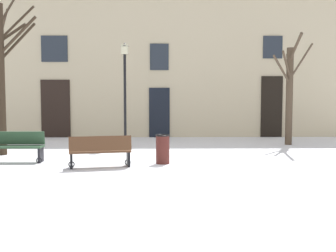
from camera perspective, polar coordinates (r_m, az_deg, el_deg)
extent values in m
plane|color=white|center=(11.76, 0.12, -5.18)|extent=(29.89, 29.89, 0.00)
cube|color=beige|center=(19.09, -0.32, 8.77)|extent=(18.68, 0.40, 6.82)
cube|color=black|center=(19.42, -15.26, 2.33)|extent=(1.31, 0.08, 2.62)
cube|color=#262D38|center=(19.52, -15.42, 10.24)|extent=(1.18, 0.06, 1.17)
cube|color=black|center=(18.83, -1.20, 1.87)|extent=(0.94, 0.08, 2.25)
cube|color=#262D38|center=(18.89, -1.21, 9.52)|extent=(0.84, 0.06, 1.18)
cube|color=black|center=(19.50, 14.12, 2.60)|extent=(0.97, 0.08, 2.78)
cube|color=#262D38|center=(19.61, 14.27, 10.51)|extent=(0.88, 0.06, 1.01)
cylinder|color=#382B1E|center=(14.32, -22.07, 5.91)|extent=(0.24, 0.24, 4.83)
cylinder|color=#382B1E|center=(14.97, -22.24, 12.39)|extent=(0.44, 1.01, 1.05)
cylinder|color=#382B1E|center=(14.69, -20.13, 13.27)|extent=(0.97, 0.81, 1.24)
cylinder|color=#382B1E|center=(15.04, -21.76, 13.06)|extent=(0.21, 1.16, 1.16)
cylinder|color=#382B1E|center=(14.70, -20.65, 11.99)|extent=(0.68, 0.84, 0.74)
cylinder|color=#382B1E|center=(14.20, -20.03, 11.72)|extent=(1.25, 0.19, 1.21)
cylinder|color=#382B1E|center=(14.58, -20.03, 10.93)|extent=(1.01, 0.79, 1.32)
cylinder|color=#382B1E|center=(14.98, -21.29, 14.67)|extent=(0.28, 1.01, 1.11)
cylinder|color=#4C3D2D|center=(16.66, 16.42, 3.93)|extent=(0.27, 0.27, 3.74)
cylinder|color=#4C3D2D|center=(16.55, 17.89, 8.45)|extent=(0.75, 0.62, 1.35)
cylinder|color=#4C3D2D|center=(16.17, 15.47, 7.50)|extent=(0.96, 0.93, 1.05)
cylinder|color=#4C3D2D|center=(15.97, 17.22, 10.39)|extent=(0.23, 1.65, 0.85)
cylinder|color=#4C3D2D|center=(16.99, 16.32, 8.14)|extent=(0.18, 0.69, 0.91)
cylinder|color=#4C3D2D|center=(16.14, 16.06, 8.16)|extent=(0.67, 1.07, 0.95)
cylinder|color=black|center=(15.69, -5.96, 3.54)|extent=(0.10, 0.10, 3.45)
cylinder|color=black|center=(15.80, -5.91, -2.37)|extent=(0.22, 0.22, 0.20)
cube|color=beige|center=(15.78, -6.01, 10.47)|extent=(0.24, 0.24, 0.36)
cone|color=black|center=(15.80, -6.02, 11.12)|extent=(0.30, 0.30, 0.14)
cylinder|color=#4C1E19|center=(11.67, -0.74, -3.30)|extent=(0.39, 0.39, 0.79)
torus|color=black|center=(11.62, -0.74, -1.30)|extent=(0.41, 0.41, 0.04)
cube|color=#2D4C33|center=(12.67, -20.38, -2.71)|extent=(1.58, 0.47, 0.05)
cube|color=#2D4C33|center=(12.84, -20.10, -1.56)|extent=(1.58, 0.12, 0.39)
cube|color=black|center=(12.48, -17.18, -3.78)|extent=(0.06, 0.42, 0.45)
torus|color=black|center=(12.32, -17.39, -4.56)|extent=(0.17, 0.03, 0.17)
cube|color=#51331E|center=(11.22, -9.36, -3.48)|extent=(1.68, 0.74, 0.05)
cube|color=#51331E|center=(11.01, -9.32, -2.40)|extent=(1.62, 0.44, 0.39)
cube|color=black|center=(11.32, -5.51, -4.47)|extent=(0.13, 0.38, 0.43)
torus|color=black|center=(11.50, -5.60, -5.01)|extent=(0.17, 0.06, 0.17)
cube|color=black|center=(11.24, -13.21, -4.63)|extent=(0.13, 0.38, 0.43)
torus|color=black|center=(11.42, -13.19, -5.18)|extent=(0.17, 0.06, 0.17)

